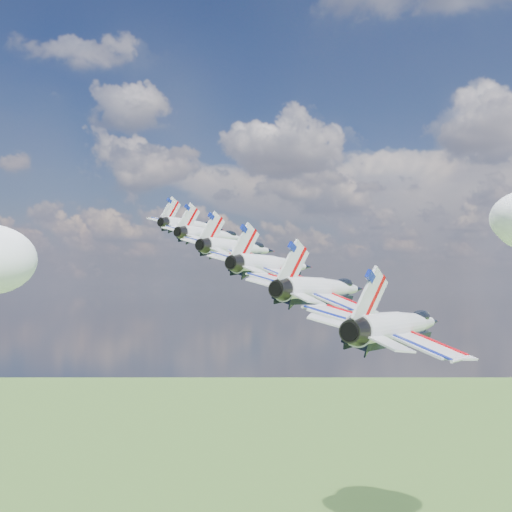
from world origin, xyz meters
The scene contains 6 objects.
jet_0 centered at (-25.29, 19.81, 148.83)m, with size 10.65×15.78×4.71m, color silver, non-canonical shape.
jet_1 centered at (-15.74, 12.30, 146.35)m, with size 10.65×15.78×4.71m, color white, non-canonical shape.
jet_2 centered at (-6.19, 4.79, 143.86)m, with size 10.65×15.78×4.71m, color white, non-canonical shape.
jet_3 centered at (3.36, -2.71, 141.38)m, with size 10.65×15.78×4.71m, color white, non-canonical shape.
jet_4 centered at (12.91, -10.22, 138.90)m, with size 10.65×15.78×4.71m, color white, non-canonical shape.
jet_5 centered at (22.46, -17.73, 136.42)m, with size 10.65×15.78×4.71m, color white, non-canonical shape.
Camera 1 is at (38.01, -59.87, 138.95)m, focal length 45.00 mm.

